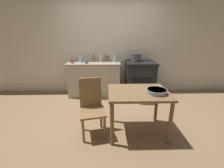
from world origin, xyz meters
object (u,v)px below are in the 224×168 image
at_px(stock_pot, 136,57).
at_px(cup_mid_right, 72,61).
at_px(stove, 140,79).
at_px(bottle_center_left, 101,58).
at_px(mixing_bowl_large, 157,91).
at_px(bottle_mid_left, 107,59).
at_px(cup_center_right, 86,62).
at_px(bottle_far_left, 80,59).
at_px(bottle_left, 114,59).
at_px(flour_sack, 145,96).
at_px(work_table, 138,98).
at_px(bottle_center, 94,59).
at_px(chair, 92,106).

height_order(stock_pot, cup_mid_right, stock_pot).
distance_m(stove, bottle_center_left, 1.19).
distance_m(mixing_bowl_large, bottle_mid_left, 2.13).
bearing_deg(cup_center_right, bottle_far_left, 134.75).
relative_size(stock_pot, bottle_mid_left, 1.31).
distance_m(bottle_left, cup_mid_right, 1.08).
relative_size(flour_sack, bottle_left, 1.53).
xyz_separation_m(flour_sack, bottle_center_left, (-1.07, 0.69, 0.82)).
relative_size(stock_pot, bottle_far_left, 1.20).
distance_m(bottle_far_left, bottle_mid_left, 0.72).
height_order(flour_sack, bottle_left, bottle_left).
height_order(bottle_left, cup_center_right, bottle_left).
relative_size(work_table, cup_center_right, 11.96).
distance_m(stove, bottle_far_left, 1.66).
relative_size(stock_pot, bottle_left, 1.04).
relative_size(flour_sack, bottle_far_left, 1.75).
bearing_deg(bottle_left, bottle_mid_left, 138.30).
xyz_separation_m(bottle_far_left, bottle_left, (0.89, -0.01, 0.01)).
bearing_deg(bottle_left, bottle_center_left, 168.74).
xyz_separation_m(flour_sack, bottle_far_left, (-1.60, 0.63, 0.79)).
distance_m(bottle_center, cup_center_right, 0.32).
xyz_separation_m(bottle_left, bottle_mid_left, (-0.19, 0.17, -0.02)).
bearing_deg(cup_mid_right, bottle_left, 6.43).
bearing_deg(bottle_left, bottle_far_left, 179.30).
height_order(work_table, cup_center_right, cup_center_right).
bearing_deg(bottle_center, bottle_center_left, -11.13).
bearing_deg(bottle_left, stove, -6.76).
height_order(flour_sack, cup_mid_right, cup_mid_right).
xyz_separation_m(stove, stock_pot, (-0.11, 0.10, 0.56)).
distance_m(mixing_bowl_large, bottle_far_left, 2.35).
bearing_deg(cup_mid_right, bottle_mid_left, 17.85).
bearing_deg(stock_pot, flour_sack, -77.78).
relative_size(chair, cup_mid_right, 9.30).
bearing_deg(bottle_left, chair, -104.23).
bearing_deg(chair, stock_pot, 47.72).
bearing_deg(mixing_bowl_large, cup_mid_right, 134.17).
height_order(bottle_center, cup_mid_right, bottle_center).
relative_size(stove, bottle_center, 4.83).
xyz_separation_m(bottle_far_left, bottle_mid_left, (0.71, 0.15, -0.01)).
relative_size(chair, bottle_left, 4.05).
relative_size(bottle_far_left, cup_center_right, 2.54).
bearing_deg(flour_sack, chair, -136.11).
height_order(cup_center_right, cup_mid_right, cup_mid_right).
relative_size(chair, stock_pot, 3.88).
relative_size(bottle_left, cup_mid_right, 2.30).
distance_m(chair, flour_sack, 1.62).
height_order(bottle_far_left, cup_center_right, bottle_far_left).
bearing_deg(bottle_center_left, cup_mid_right, -164.80).
bearing_deg(cup_mid_right, stove, 1.30).
relative_size(stove, cup_mid_right, 9.08).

